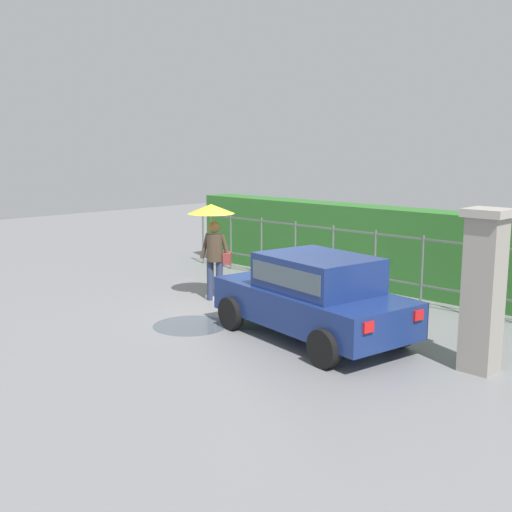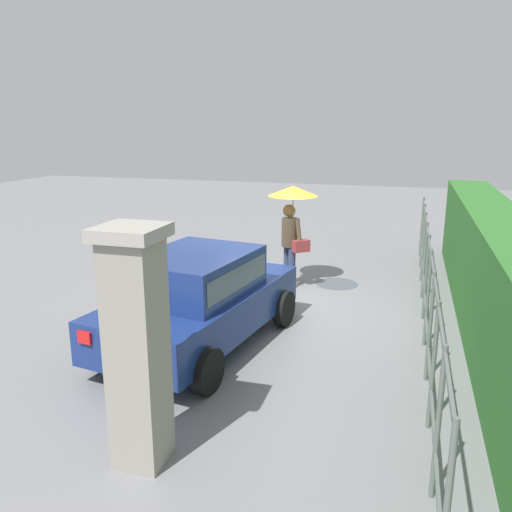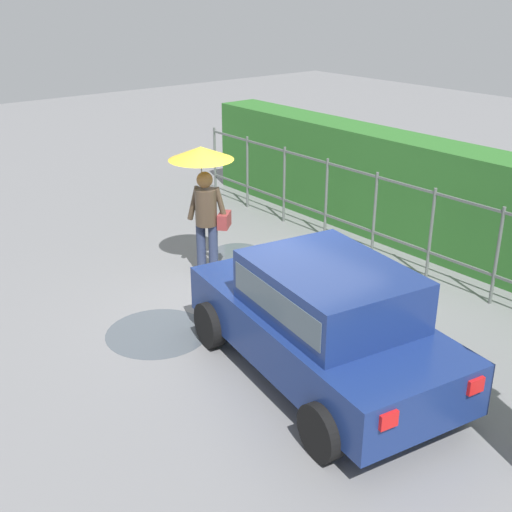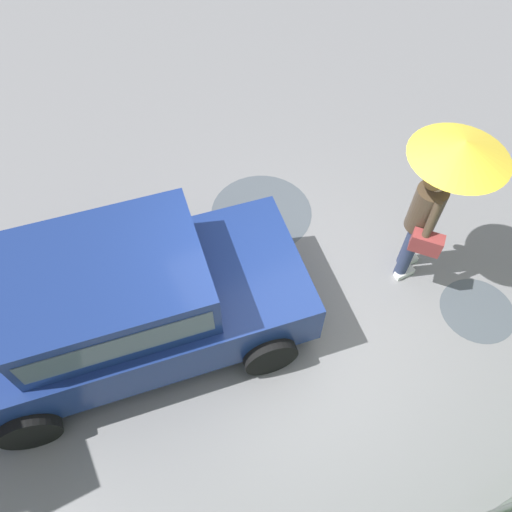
# 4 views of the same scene
# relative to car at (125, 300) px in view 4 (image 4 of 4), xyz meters

# --- Properties ---
(ground_plane) EXTENTS (40.00, 40.00, 0.00)m
(ground_plane) POSITION_rel_car_xyz_m (-1.82, 0.76, -0.80)
(ground_plane) COLOR slate
(car) EXTENTS (3.93, 2.33, 1.48)m
(car) POSITION_rel_car_xyz_m (0.00, 0.00, 0.00)
(car) COLOR navy
(car) RESTS_ON ground
(pedestrian) EXTENTS (1.02, 1.02, 2.08)m
(pedestrian) POSITION_rel_car_xyz_m (-3.36, 0.67, 0.75)
(pedestrian) COLOR #2D3856
(pedestrian) RESTS_ON ground
(puddle_near) EXTENTS (1.40, 1.40, 0.00)m
(puddle_near) POSITION_rel_car_xyz_m (-2.14, -0.99, -0.80)
(puddle_near) COLOR #4C545B
(puddle_near) RESTS_ON ground
(puddle_far) EXTENTS (0.90, 0.90, 0.00)m
(puddle_far) POSITION_rel_car_xyz_m (-3.73, 1.59, -0.80)
(puddle_far) COLOR #4C545B
(puddle_far) RESTS_ON ground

